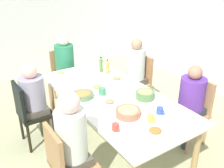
% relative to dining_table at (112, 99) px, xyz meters
% --- Properties ---
extents(ground_plane, '(7.04, 7.04, 0.00)m').
position_rel_dining_table_xyz_m(ground_plane, '(0.00, 0.00, -0.66)').
color(ground_plane, tan).
extents(wall_left, '(0.12, 5.24, 2.60)m').
position_rel_dining_table_xyz_m(wall_left, '(-2.99, 0.00, 0.64)').
color(wall_left, silver).
rests_on(wall_left, ground_plane).
extents(dining_table, '(2.28, 1.06, 0.73)m').
position_rel_dining_table_xyz_m(dining_table, '(0.00, 0.00, 0.00)').
color(dining_table, white).
rests_on(dining_table, ground_plane).
extents(chair_0, '(0.40, 0.40, 0.90)m').
position_rel_dining_table_xyz_m(chair_0, '(0.57, -0.91, -0.15)').
color(chair_0, '#B18051').
rests_on(chair_0, ground_plane).
extents(person_0, '(0.30, 0.30, 1.24)m').
position_rel_dining_table_xyz_m(person_0, '(0.57, -0.82, 0.08)').
color(person_0, '#4F443B').
rests_on(person_0, ground_plane).
extents(chair_1, '(0.40, 0.40, 0.90)m').
position_rel_dining_table_xyz_m(chair_1, '(-0.57, 0.91, -0.15)').
color(chair_1, tan).
rests_on(chair_1, ground_plane).
extents(person_1, '(0.30, 0.30, 1.20)m').
position_rel_dining_table_xyz_m(person_1, '(-0.57, 0.82, 0.05)').
color(person_1, '#565641').
rests_on(person_1, ground_plane).
extents(chair_2, '(0.40, 0.40, 0.90)m').
position_rel_dining_table_xyz_m(chair_2, '(0.57, 0.91, -0.15)').
color(chair_2, '#B7804F').
rests_on(chair_2, ground_plane).
extents(person_2, '(0.32, 0.32, 1.13)m').
position_rel_dining_table_xyz_m(person_2, '(0.57, 0.82, 0.02)').
color(person_2, '#2E3A50').
rests_on(person_2, ground_plane).
extents(chair_3, '(0.40, 0.40, 0.90)m').
position_rel_dining_table_xyz_m(chair_3, '(-0.57, -0.91, -0.15)').
color(chair_3, black).
rests_on(chair_3, ground_plane).
extents(person_3, '(0.31, 0.31, 1.14)m').
position_rel_dining_table_xyz_m(person_3, '(-0.57, -0.82, 0.03)').
color(person_3, '#4F5234').
rests_on(person_3, ground_plane).
extents(chair_4, '(0.40, 0.40, 0.90)m').
position_rel_dining_table_xyz_m(chair_4, '(-1.52, 0.00, -0.15)').
color(chair_4, '#B3854E').
rests_on(chair_4, ground_plane).
extents(person_4, '(0.31, 0.31, 1.21)m').
position_rel_dining_table_xyz_m(person_4, '(-1.43, 0.00, 0.06)').
color(person_4, '#443B3E').
rests_on(person_4, ground_plane).
extents(plate_0, '(0.23, 0.23, 0.04)m').
position_rel_dining_table_xyz_m(plate_0, '(0.90, -0.09, 0.08)').
color(plate_0, silver).
rests_on(plate_0, dining_table).
extents(plate_1, '(0.22, 0.22, 0.04)m').
position_rel_dining_table_xyz_m(plate_1, '(-0.26, -0.06, 0.08)').
color(plate_1, silver).
rests_on(plate_1, dining_table).
extents(plate_2, '(0.23, 0.23, 0.04)m').
position_rel_dining_table_xyz_m(plate_2, '(-0.35, 0.31, 0.08)').
color(plate_2, silver).
rests_on(plate_2, dining_table).
extents(plate_3, '(0.21, 0.21, 0.04)m').
position_rel_dining_table_xyz_m(plate_3, '(0.17, -0.15, 0.08)').
color(plate_3, white).
rests_on(plate_3, dining_table).
extents(plate_4, '(0.20, 0.20, 0.04)m').
position_rel_dining_table_xyz_m(plate_4, '(-0.99, -0.26, 0.08)').
color(plate_4, white).
rests_on(plate_4, dining_table).
extents(bowl_0, '(0.23, 0.23, 0.11)m').
position_rel_dining_table_xyz_m(bowl_0, '(0.30, 0.29, 0.12)').
color(bowl_0, '#527846').
rests_on(bowl_0, dining_table).
extents(bowl_1, '(0.28, 0.28, 0.09)m').
position_rel_dining_table_xyz_m(bowl_1, '(0.51, -0.13, 0.11)').
color(bowl_1, '#9D674D').
rests_on(bowl_1, dining_table).
extents(bowl_2, '(0.25, 0.25, 0.08)m').
position_rel_dining_table_xyz_m(bowl_2, '(-0.14, -0.34, 0.11)').
color(bowl_2, '#55764D').
rests_on(bowl_2, dining_table).
extents(cup_0, '(0.12, 0.09, 0.09)m').
position_rel_dining_table_xyz_m(cup_0, '(-0.07, -0.10, 0.11)').
color(cup_0, '#438866').
rests_on(cup_0, dining_table).
extents(cup_1, '(0.11, 0.08, 0.07)m').
position_rel_dining_table_xyz_m(cup_1, '(0.67, 0.19, 0.10)').
color(cup_1, '#32519E').
rests_on(cup_1, dining_table).
extents(cup_2, '(0.11, 0.07, 0.08)m').
position_rel_dining_table_xyz_m(cup_2, '(0.73, 0.00, 0.11)').
color(cup_2, '#DBCC50').
rests_on(cup_2, dining_table).
extents(cup_3, '(0.11, 0.07, 0.07)m').
position_rel_dining_table_xyz_m(cup_3, '(0.66, -0.40, 0.10)').
color(cup_3, '#C54438').
rests_on(cup_3, dining_table).
extents(bottle_0, '(0.05, 0.05, 0.23)m').
position_rel_dining_table_xyz_m(bottle_0, '(-0.60, 0.32, 0.17)').
color(bottle_0, gold).
rests_on(bottle_0, dining_table).
extents(bottle_1, '(0.05, 0.05, 0.24)m').
position_rel_dining_table_xyz_m(bottle_1, '(-0.73, 0.29, 0.18)').
color(bottle_1, '#517939').
rests_on(bottle_1, dining_table).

